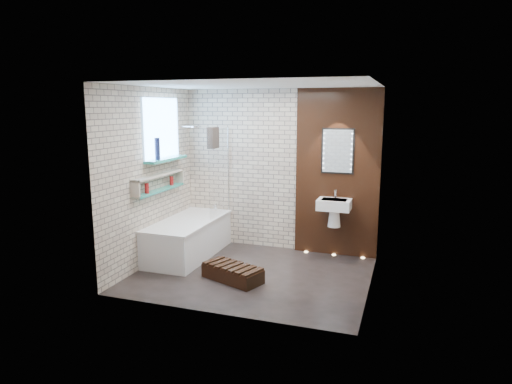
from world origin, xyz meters
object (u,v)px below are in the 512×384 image
(walnut_step, at_px, (233,274))
(washbasin, at_px, (334,208))
(led_mirror, at_px, (338,151))
(bathtub, at_px, (189,238))
(bath_screen, at_px, (219,173))

(walnut_step, bearing_deg, washbasin, 50.50)
(led_mirror, bearing_deg, washbasin, -90.00)
(washbasin, relative_size, walnut_step, 0.70)
(washbasin, distance_m, led_mirror, 0.88)
(bathtub, distance_m, bath_screen, 1.14)
(led_mirror, bearing_deg, walnut_step, -126.47)
(bathtub, height_order, bath_screen, bath_screen)
(bath_screen, distance_m, led_mirror, 1.89)
(bathtub, relative_size, led_mirror, 2.49)
(washbasin, bearing_deg, bath_screen, -174.22)
(bathtub, height_order, washbasin, washbasin)
(washbasin, height_order, walnut_step, washbasin)
(bath_screen, relative_size, led_mirror, 2.00)
(bathtub, bearing_deg, bath_screen, 51.10)
(bathtub, xyz_separation_m, bath_screen, (0.35, 0.44, 0.99))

